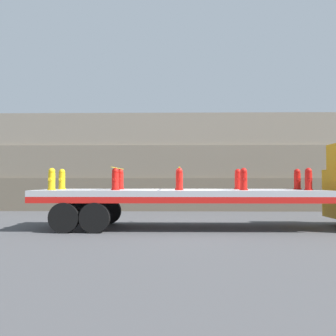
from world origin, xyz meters
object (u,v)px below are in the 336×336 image
flatbed_trailer (163,197)px  fire_hydrant_yellow_far_0 (62,179)px  fire_hydrant_red_far_1 (120,179)px  fire_hydrant_yellow_near_0 (52,179)px  fire_hydrant_red_near_2 (179,179)px  fire_hydrant_red_far_4 (297,179)px  fire_hydrant_red_far_2 (179,179)px  fire_hydrant_red_far_3 (238,179)px  fire_hydrant_red_near_3 (244,179)px  fire_hydrant_red_near_4 (308,179)px  fire_hydrant_red_near_1 (115,179)px

flatbed_trailer → fire_hydrant_yellow_far_0: bearing=171.3°
fire_hydrant_yellow_far_0 → fire_hydrant_red_far_1: 2.12m
fire_hydrant_yellow_far_0 → fire_hydrant_red_far_1: (2.12, 0.00, 0.00)m
fire_hydrant_yellow_near_0 → fire_hydrant_red_near_2: 4.25m
fire_hydrant_red_far_1 → fire_hydrant_red_far_4: (6.37, 0.00, 0.00)m
fire_hydrant_yellow_near_0 → fire_hydrant_red_far_2: (4.25, 1.13, 0.00)m
fire_hydrant_red_far_3 → fire_hydrant_red_near_3: bearing=-90.0°
fire_hydrant_red_far_2 → fire_hydrant_red_far_3: size_ratio=1.00×
flatbed_trailer → fire_hydrant_yellow_near_0: bearing=-171.3°
fire_hydrant_red_near_2 → fire_hydrant_red_far_4: same height
fire_hydrant_red_far_2 → fire_hydrant_red_near_3: bearing=-27.9°
fire_hydrant_red_far_4 → fire_hydrant_red_far_1: bearing=180.0°
fire_hydrant_yellow_near_0 → fire_hydrant_yellow_far_0: (0.00, 1.13, 0.00)m
fire_hydrant_red_far_1 → fire_hydrant_red_near_2: bearing=-27.9°
fire_hydrant_red_far_2 → fire_hydrant_red_near_4: bearing=-14.8°
flatbed_trailer → fire_hydrant_red_far_1: bearing=160.3°
fire_hydrant_red_near_4 → fire_hydrant_red_far_4: 1.13m
fire_hydrant_red_near_2 → fire_hydrant_red_far_3: bearing=27.9°
fire_hydrant_red_far_2 → fire_hydrant_red_far_4: 4.25m
flatbed_trailer → fire_hydrant_red_near_3: (2.68, -0.56, 0.59)m
fire_hydrant_red_near_4 → fire_hydrant_red_far_4: bearing=90.0°
fire_hydrant_red_near_2 → fire_hydrant_red_near_3: same height
fire_hydrant_yellow_far_0 → fire_hydrant_red_near_4: same height
fire_hydrant_red_far_3 → fire_hydrant_red_far_4: (2.12, 0.00, 0.00)m
fire_hydrant_red_far_2 → fire_hydrant_red_near_4: (4.25, -1.13, 0.00)m
fire_hydrant_red_near_4 → fire_hydrant_red_far_2: bearing=165.2°
fire_hydrant_red_near_1 → fire_hydrant_red_near_2: (2.12, 0.00, 0.00)m
fire_hydrant_yellow_far_0 → fire_hydrant_red_far_2: (4.25, 0.00, 0.00)m
fire_hydrant_red_near_1 → fire_hydrant_red_far_1: (0.00, 1.13, 0.00)m
fire_hydrant_yellow_near_0 → fire_hydrant_red_near_3: same height
fire_hydrant_red_far_3 → fire_hydrant_red_far_4: same height
fire_hydrant_yellow_far_0 → fire_hydrant_red_far_4: 8.50m
fire_hydrant_red_far_1 → fire_hydrant_red_far_4: size_ratio=1.00×
fire_hydrant_red_far_4 → fire_hydrant_red_near_1: bearing=-170.0°
fire_hydrant_red_near_4 → fire_hydrant_red_far_3: bearing=152.1°
fire_hydrant_yellow_near_0 → fire_hydrant_red_far_4: size_ratio=1.00×
fire_hydrant_red_near_2 → fire_hydrant_red_far_3: 2.40m
fire_hydrant_red_near_2 → fire_hydrant_red_far_3: size_ratio=1.00×
flatbed_trailer → fire_hydrant_yellow_far_0: (-3.69, 0.56, 0.59)m
fire_hydrant_red_far_1 → fire_hydrant_red_near_1: bearing=-90.0°
fire_hydrant_yellow_near_0 → fire_hydrant_red_far_4: 8.57m
fire_hydrant_yellow_far_0 → fire_hydrant_red_far_2: size_ratio=1.00×
fire_hydrant_red_near_1 → fire_hydrant_red_near_3: bearing=0.0°
fire_hydrant_red_near_3 → fire_hydrant_red_far_4: same height
fire_hydrant_red_far_2 → fire_hydrant_red_far_4: same height
fire_hydrant_red_near_2 → fire_hydrant_yellow_far_0: bearing=165.2°
fire_hydrant_red_far_3 → fire_hydrant_red_far_4: 2.12m
fire_hydrant_yellow_near_0 → fire_hydrant_red_near_3: (6.37, 0.00, 0.00)m
fire_hydrant_red_near_3 → fire_hydrant_red_far_1: bearing=165.2°
flatbed_trailer → fire_hydrant_red_far_2: bearing=45.4°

